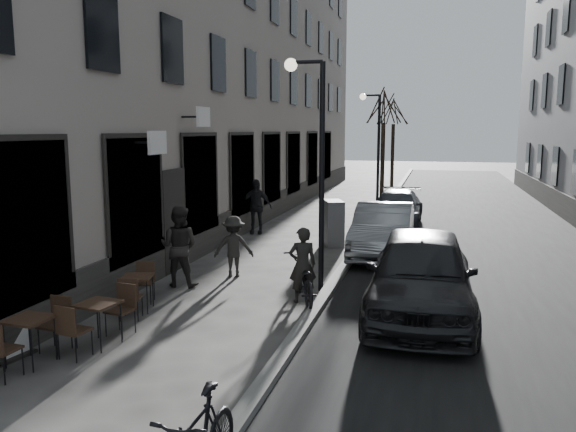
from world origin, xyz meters
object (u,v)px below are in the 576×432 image
at_px(car_near, 421,274).
at_px(bistro_set_c, 138,289).
at_px(bistro_set_a, 30,336).
at_px(car_far, 396,208).
at_px(car_mid, 383,230).
at_px(bistro_set_b, 99,319).
at_px(tree_far, 394,111).
at_px(tree_near, 384,106).
at_px(streetlamp_near, 314,149).
at_px(utility_cabinet, 334,223).
at_px(bicycle, 302,279).
at_px(sign_board, 7,329).
at_px(pedestrian_mid, 234,247).
at_px(streetlamp_far, 375,140).
at_px(pedestrian_near, 179,246).
at_px(pedestrian_far, 256,206).

bearing_deg(car_near, bistro_set_c, -169.38).
relative_size(bistro_set_a, car_far, 0.33).
bearing_deg(car_mid, bistro_set_b, -116.17).
distance_m(tree_far, car_mid, 17.51).
distance_m(tree_near, bistro_set_a, 20.80).
bearing_deg(streetlamp_near, car_mid, 73.56).
height_order(tree_near, utility_cabinet, tree_near).
bearing_deg(tree_near, utility_cabinet, -93.03).
relative_size(bicycle, car_mid, 0.42).
xyz_separation_m(tree_far, car_far, (1.10, -11.74, -4.01)).
distance_m(streetlamp_near, bistro_set_c, 4.72).
xyz_separation_m(bistro_set_a, sign_board, (-0.52, 0.12, 0.03)).
bearing_deg(bistro_set_b, tree_far, 91.76).
distance_m(pedestrian_mid, car_near, 4.89).
bearing_deg(utility_cabinet, car_mid, -54.20).
xyz_separation_m(car_near, car_far, (-1.20, 10.48, -0.19)).
height_order(streetlamp_near, streetlamp_far, same).
height_order(bistro_set_c, pedestrian_near, pedestrian_near).
relative_size(streetlamp_near, pedestrian_far, 2.69).
bearing_deg(streetlamp_near, bistro_set_a, -123.19).
bearing_deg(bistro_set_b, bistro_set_c, 108.20).
relative_size(tree_near, pedestrian_near, 3.06).
distance_m(bistro_set_a, bistro_set_c, 2.78).
bearing_deg(pedestrian_near, tree_near, -105.91).
bearing_deg(streetlamp_near, car_near, -27.16).
bearing_deg(streetlamp_far, sign_board, -102.78).
xyz_separation_m(bistro_set_a, car_near, (5.70, 3.86, 0.39)).
bearing_deg(streetlamp_far, tree_near, 88.62).
xyz_separation_m(bistro_set_b, pedestrian_near, (-0.31, 3.69, 0.48)).
xyz_separation_m(streetlamp_near, bistro_set_c, (-3.07, -2.31, -2.73)).
relative_size(bistro_set_a, pedestrian_near, 0.80).
bearing_deg(bistro_set_c, bistro_set_b, -95.37).
distance_m(bistro_set_b, utility_cabinet, 9.45).
xyz_separation_m(streetlamp_far, car_far, (1.17, -2.74, -2.51)).
height_order(bistro_set_c, car_mid, car_mid).
distance_m(sign_board, pedestrian_far, 11.30).
relative_size(bistro_set_a, bicycle, 0.81).
xyz_separation_m(bistro_set_c, pedestrian_far, (-0.35, 8.63, 0.52)).
height_order(tree_far, bistro_set_a, tree_far).
bearing_deg(sign_board, pedestrian_mid, 83.19).
xyz_separation_m(bistro_set_c, utility_cabinet, (2.62, 7.33, 0.27)).
distance_m(pedestrian_mid, pedestrian_far, 5.81).
bearing_deg(pedestrian_far, pedestrian_near, -95.33).
distance_m(bicycle, car_near, 2.45).
relative_size(bistro_set_c, car_near, 0.30).
xyz_separation_m(bistro_set_b, car_near, (5.13, 2.93, 0.39)).
height_order(streetlamp_far, bicycle, streetlamp_far).
bearing_deg(bistro_set_a, bistro_set_c, 87.74).
relative_size(bicycle, car_near, 0.38).
relative_size(tree_near, bicycle, 3.07).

